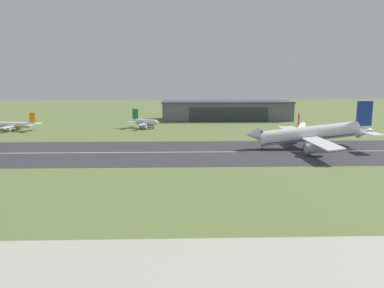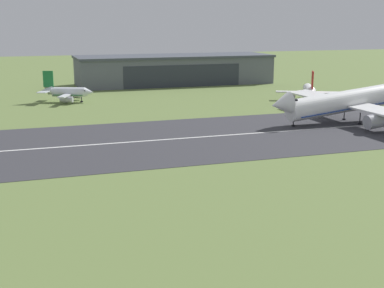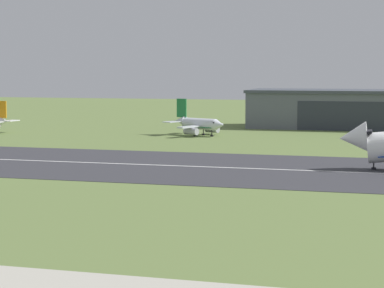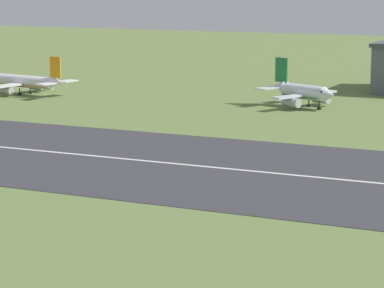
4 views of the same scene
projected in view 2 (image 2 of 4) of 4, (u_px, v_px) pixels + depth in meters
ground_plane at (169, 231)px, 64.63m from camera, size 693.92×693.92×0.00m
runway_strip at (103, 144)px, 109.94m from camera, size 453.92×43.87×0.06m
runway_centreline at (103, 144)px, 109.94m from camera, size 408.53×0.70×0.01m
hangar_building at (174, 70)px, 213.83m from camera, size 77.85×24.11×11.45m
airplane_landing at (355, 101)px, 132.70m from camera, size 47.95×51.83×17.38m
airplane_parked_west at (309, 91)px, 169.06m from camera, size 20.05×20.85×10.07m
airplane_parked_east at (68, 92)px, 166.13m from camera, size 17.58×17.25×9.68m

